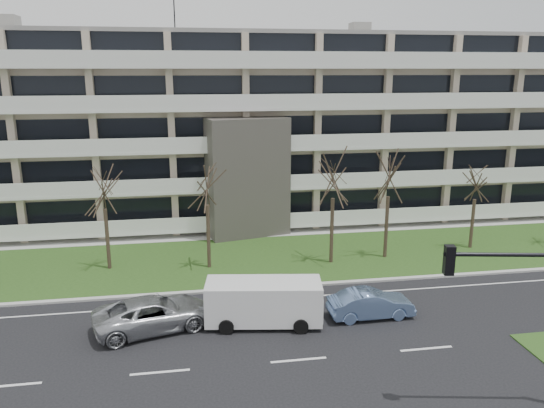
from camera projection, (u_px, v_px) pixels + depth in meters
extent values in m
plane|color=black|center=(299.00, 360.00, 23.37)|extent=(160.00, 160.00, 0.00)
cube|color=#224416|center=(258.00, 259.00, 35.79)|extent=(90.00, 10.00, 0.06)
cube|color=#B2B2AD|center=(270.00, 287.00, 31.00)|extent=(90.00, 0.35, 0.12)
cube|color=#B2B2AD|center=(248.00, 234.00, 41.05)|extent=(90.00, 2.00, 0.08)
cube|color=white|center=(274.00, 299.00, 29.58)|extent=(90.00, 0.12, 0.01)
cube|color=#B9A88F|center=(238.00, 128.00, 45.89)|extent=(60.00, 12.00, 15.00)
cube|color=gray|center=(236.00, 36.00, 44.00)|extent=(60.50, 12.50, 0.30)
cube|color=#4C4742|center=(248.00, 178.00, 39.94)|extent=(6.39, 3.69, 9.00)
cube|color=black|center=(248.00, 210.00, 40.37)|extent=(4.92, 1.19, 3.50)
cube|color=gray|center=(4.00, 23.00, 40.98)|extent=(2.00, 2.00, 1.20)
cylinder|color=black|center=(174.00, 11.00, 42.75)|extent=(0.10, 0.10, 3.50)
cube|color=black|center=(247.00, 205.00, 41.47)|extent=(58.00, 0.10, 1.80)
cube|color=white|center=(248.00, 226.00, 41.19)|extent=(58.00, 1.40, 0.22)
cube|color=white|center=(249.00, 221.00, 40.42)|extent=(58.00, 0.08, 1.00)
cube|color=black|center=(246.00, 168.00, 40.73)|extent=(58.00, 0.10, 1.80)
cube|color=white|center=(247.00, 189.00, 40.45)|extent=(58.00, 1.40, 0.22)
cube|color=white|center=(248.00, 183.00, 39.68)|extent=(58.00, 0.08, 1.00)
cube|color=black|center=(246.00, 128.00, 39.99)|extent=(58.00, 0.10, 1.80)
cube|color=white|center=(247.00, 150.00, 39.71)|extent=(58.00, 1.40, 0.22)
cube|color=white|center=(248.00, 143.00, 38.94)|extent=(58.00, 0.08, 1.00)
cube|color=black|center=(245.00, 88.00, 39.25)|extent=(58.00, 0.10, 1.80)
cube|color=white|center=(246.00, 109.00, 38.97)|extent=(58.00, 1.40, 0.22)
cube|color=white|center=(247.00, 101.00, 38.20)|extent=(58.00, 0.08, 1.00)
cube|color=black|center=(245.00, 46.00, 38.50)|extent=(58.00, 0.10, 1.80)
cube|color=white|center=(246.00, 67.00, 38.23)|extent=(58.00, 1.40, 0.22)
cube|color=white|center=(247.00, 58.00, 37.46)|extent=(58.00, 0.08, 1.00)
imported|color=#B6B8BD|center=(154.00, 314.00, 26.01)|extent=(6.31, 4.11, 1.61)
imported|color=#6E8CBF|center=(371.00, 304.00, 27.28)|extent=(4.43, 1.62, 1.45)
cube|color=white|center=(264.00, 301.00, 26.44)|extent=(5.99, 2.95, 2.02)
cube|color=black|center=(264.00, 290.00, 26.30)|extent=(5.54, 2.73, 0.74)
cube|color=white|center=(318.00, 304.00, 26.52)|extent=(0.67, 2.05, 1.27)
cylinder|color=black|center=(226.00, 327.00, 25.60)|extent=(0.77, 0.37, 0.74)
cylinder|color=black|center=(229.00, 308.00, 27.65)|extent=(0.77, 0.37, 0.74)
cylinder|color=black|center=(301.00, 326.00, 25.65)|extent=(0.77, 0.37, 0.74)
cylinder|color=black|center=(298.00, 307.00, 27.70)|extent=(0.77, 0.37, 0.74)
cylinder|color=black|center=(523.00, 255.00, 18.52)|extent=(5.45, 1.15, 0.15)
cube|color=black|center=(449.00, 260.00, 18.62)|extent=(0.40, 0.40, 1.06)
sphere|color=red|center=(450.00, 251.00, 18.54)|extent=(0.21, 0.21, 0.21)
sphere|color=orange|center=(449.00, 260.00, 18.62)|extent=(0.21, 0.21, 0.21)
sphere|color=green|center=(448.00, 269.00, 18.70)|extent=(0.21, 0.21, 0.21)
cylinder|color=#382B21|center=(107.00, 239.00, 33.52)|extent=(0.24, 0.24, 3.99)
cylinder|color=#382B21|center=(208.00, 237.00, 33.72)|extent=(0.24, 0.24, 4.19)
cylinder|color=#382B21|center=(332.00, 231.00, 34.56)|extent=(0.24, 0.24, 4.41)
cylinder|color=#382B21|center=(386.00, 227.00, 35.58)|extent=(0.24, 0.24, 4.27)
cylinder|color=#382B21|center=(472.00, 224.00, 37.55)|extent=(0.24, 0.24, 3.60)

